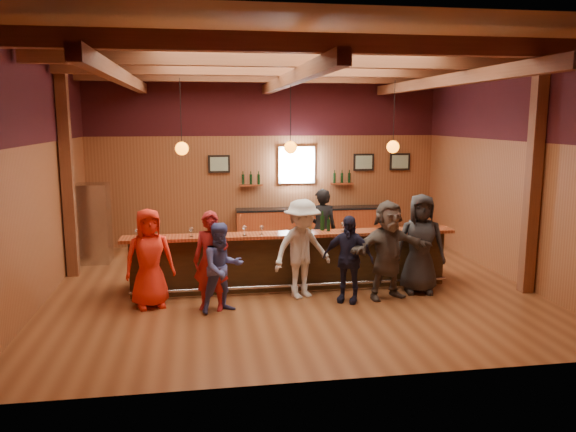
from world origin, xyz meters
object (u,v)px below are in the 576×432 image
at_px(stainless_fridge, 94,223).
at_px(customer_denim, 222,268).
at_px(customer_redvest, 211,261).
at_px(customer_brown, 388,250).
at_px(customer_orange, 149,258).
at_px(back_bar_cabinet, 313,226).
at_px(bar_counter, 290,259).
at_px(bottle_a, 329,225).
at_px(customer_dark, 420,244).
at_px(customer_white, 302,249).
at_px(bartender, 322,229).
at_px(customer_navy, 348,259).
at_px(ice_bucket, 306,225).

bearing_deg(stainless_fridge, customer_denim, -54.38).
distance_m(customer_redvest, customer_brown, 3.17).
relative_size(stainless_fridge, customer_orange, 1.04).
bearing_deg(customer_orange, stainless_fridge, 99.31).
height_order(customer_orange, customer_denim, customer_orange).
height_order(back_bar_cabinet, stainless_fridge, stainless_fridge).
relative_size(bar_counter, back_bar_cabinet, 1.57).
xyz_separation_m(customer_brown, bottle_a, (-0.91, 0.83, 0.33)).
bearing_deg(customer_orange, customer_brown, -17.22).
relative_size(customer_brown, customer_dark, 0.96).
distance_m(customer_white, customer_brown, 1.55).
relative_size(customer_redvest, bottle_a, 5.52).
bearing_deg(bartender, bar_counter, 57.34).
xyz_separation_m(bar_counter, bottle_a, (0.70, -0.27, 0.71)).
bearing_deg(customer_orange, bartender, 14.72).
bearing_deg(customer_brown, customer_orange, 164.28).
bearing_deg(customer_navy, customer_brown, 35.65).
height_order(customer_brown, bottle_a, customer_brown).
height_order(stainless_fridge, customer_white, customer_white).
relative_size(customer_navy, ice_bucket, 6.30).
relative_size(customer_navy, bartender, 0.89).
relative_size(customer_denim, customer_dark, 0.82).
xyz_separation_m(stainless_fridge, customer_redvest, (2.56, -3.68, -0.05)).
xyz_separation_m(bar_counter, customer_redvest, (-1.56, -1.23, 0.33)).
xyz_separation_m(bar_counter, ice_bucket, (0.27, -0.23, 0.71)).
height_order(customer_white, customer_brown, customer_white).
height_order(bar_counter, customer_navy, customer_navy).
bearing_deg(bottle_a, back_bar_cabinet, 82.88).
bearing_deg(back_bar_cabinet, customer_white, -104.00).
distance_m(back_bar_cabinet, customer_dark, 4.60).
bearing_deg(ice_bucket, customer_navy, -58.50).
bearing_deg(customer_brown, bar_counter, 132.39).
bearing_deg(customer_brown, ice_bucket, 133.77).
height_order(bar_counter, customer_white, customer_white).
height_order(customer_redvest, customer_brown, customer_brown).
height_order(back_bar_cabinet, bottle_a, bottle_a).
distance_m(bar_counter, bartender, 1.40).
distance_m(back_bar_cabinet, customer_white, 4.55).
distance_m(ice_bucket, bottle_a, 0.44).
bearing_deg(customer_dark, stainless_fridge, 163.80).
height_order(customer_brown, customer_dark, customer_dark).
bearing_deg(ice_bucket, bartender, 65.11).
xyz_separation_m(back_bar_cabinet, stainless_fridge, (-5.30, -1.12, 0.42)).
bearing_deg(customer_brown, back_bar_cabinet, 81.92).
bearing_deg(bar_counter, customer_redvest, -141.59).
distance_m(customer_orange, customer_white, 2.69).
distance_m(customer_denim, customer_navy, 2.24).
bearing_deg(customer_denim, customer_white, 0.28).
bearing_deg(bar_counter, customer_dark, -20.31).
relative_size(stainless_fridge, customer_redvest, 1.05).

